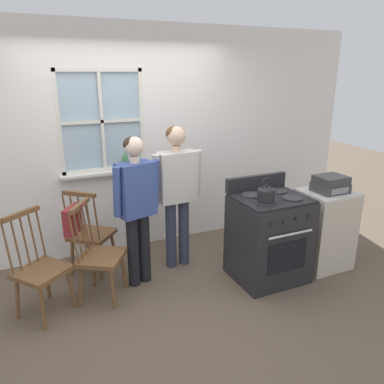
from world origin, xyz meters
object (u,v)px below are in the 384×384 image
(person_teen_center, at_px, (177,184))
(chair_near_wall, at_px, (91,235))
(kettle, at_px, (266,194))
(chair_by_window, at_px, (99,257))
(potted_plant, at_px, (126,164))
(handbag, at_px, (72,220))
(stereo, at_px, (331,184))
(person_elderly_left, at_px, (136,200))
(chair_center_cluster, at_px, (40,270))
(stove, at_px, (268,237))
(side_counter, at_px, (324,229))

(person_teen_center, bearing_deg, chair_near_wall, 161.60)
(chair_near_wall, distance_m, kettle, 1.95)
(chair_by_window, height_order, potted_plant, potted_plant)
(chair_near_wall, xyz_separation_m, handbag, (-0.22, -0.43, 0.37))
(potted_plant, relative_size, stereo, 0.77)
(person_teen_center, xyz_separation_m, potted_plant, (-0.40, 0.64, 0.12))
(chair_by_window, distance_m, person_elderly_left, 0.66)
(person_teen_center, xyz_separation_m, kettle, (0.62, -0.79, 0.04))
(chair_center_cluster, distance_m, stereo, 3.07)
(chair_near_wall, height_order, handbag, same)
(kettle, relative_size, stereo, 0.73)
(stove, xyz_separation_m, potted_plant, (-1.18, 1.30, 0.63))
(chair_center_cluster, distance_m, potted_plant, 1.60)
(chair_center_cluster, xyz_separation_m, handbag, (0.34, 0.16, 0.37))
(chair_center_cluster, height_order, stove, stove)
(chair_by_window, relative_size, person_elderly_left, 0.63)
(chair_near_wall, height_order, potted_plant, potted_plant)
(chair_center_cluster, distance_m, person_elderly_left, 1.09)
(chair_by_window, height_order, chair_center_cluster, same)
(potted_plant, bearing_deg, person_teen_center, -58.02)
(handbag, distance_m, side_counter, 2.74)
(person_teen_center, bearing_deg, kettle, -55.19)
(chair_by_window, xyz_separation_m, side_counter, (2.46, -0.40, 0.01))
(person_elderly_left, distance_m, potted_plant, 0.86)
(chair_near_wall, bearing_deg, potted_plant, -103.12)
(chair_center_cluster, bearing_deg, chair_near_wall, 8.46)
(side_counter, bearing_deg, potted_plant, 145.15)
(chair_by_window, bearing_deg, handbag, 90.00)
(person_elderly_left, xyz_separation_m, handbag, (-0.63, 0.02, -0.12))
(chair_center_cluster, distance_m, handbag, 0.53)
(chair_center_cluster, distance_m, kettle, 2.23)
(stove, relative_size, side_counter, 1.20)
(person_teen_center, distance_m, side_counter, 1.75)
(chair_by_window, distance_m, chair_center_cluster, 0.54)
(potted_plant, relative_size, handbag, 0.85)
(kettle, relative_size, side_counter, 0.27)
(person_teen_center, bearing_deg, person_elderly_left, -162.24)
(kettle, bearing_deg, chair_center_cluster, 167.90)
(chair_near_wall, bearing_deg, person_elderly_left, 173.21)
(stove, relative_size, stereo, 3.19)
(chair_near_wall, distance_m, chair_center_cluster, 0.81)
(chair_by_window, distance_m, kettle, 1.74)
(person_teen_center, bearing_deg, chair_by_window, -165.77)
(person_elderly_left, distance_m, stove, 1.45)
(chair_near_wall, bearing_deg, chair_center_cluster, 87.45)
(chair_center_cluster, bearing_deg, stereo, -45.45)
(chair_center_cluster, distance_m, side_counter, 3.02)
(stove, height_order, handbag, stove)
(kettle, height_order, side_counter, kettle)
(chair_near_wall, bearing_deg, handbag, 103.90)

